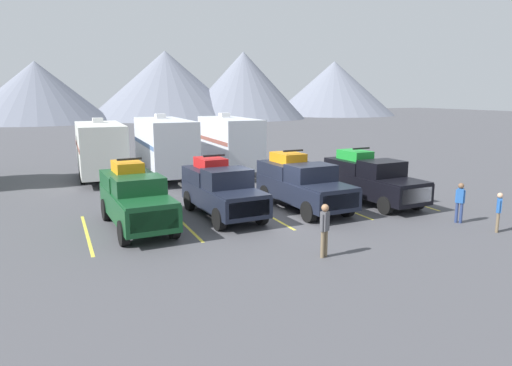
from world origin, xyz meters
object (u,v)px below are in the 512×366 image
object	(u,v)px
pickup_truck_c	(301,183)
pickup_truck_d	(371,179)
pickup_truck_a	(135,197)
person_c	(460,200)
person_b	(325,227)
person_a	(499,210)
camper_trailer_a	(101,148)
camper_trailer_b	(165,145)
camper_trailer_c	(230,142)
pickup_truck_b	(221,189)

from	to	relation	value
pickup_truck_c	pickup_truck_d	xyz separation A→B (m)	(3.65, -0.29, -0.03)
pickup_truck_a	person_c	world-z (taller)	pickup_truck_a
pickup_truck_c	person_b	bearing A→B (deg)	-112.76
person_a	pickup_truck_c	bearing A→B (deg)	128.70
camper_trailer_a	camper_trailer_b	size ratio (longest dim) A/B	0.91
pickup_truck_c	person_a	world-z (taller)	pickup_truck_c
pickup_truck_a	camper_trailer_c	bearing A→B (deg)	52.99
person_c	camper_trailer_a	bearing A→B (deg)	128.29
pickup_truck_a	pickup_truck_b	bearing A→B (deg)	4.92
pickup_truck_c	pickup_truck_b	bearing A→B (deg)	175.93
camper_trailer_c	person_a	bearing A→B (deg)	-74.52
person_a	person_b	size ratio (longest dim) A/B	0.87
pickup_truck_a	person_a	world-z (taller)	pickup_truck_a
pickup_truck_d	person_c	world-z (taller)	pickup_truck_d
pickup_truck_a	pickup_truck_c	xyz separation A→B (m)	(7.45, 0.04, -0.01)
pickup_truck_b	person_a	distance (m)	10.97
camper_trailer_b	person_a	xyz separation A→B (m)	(8.97, -16.33, -1.20)
person_b	person_a	bearing A→B (deg)	-2.37
camper_trailer_c	pickup_truck_c	bearing A→B (deg)	-92.26
camper_trailer_c	pickup_truck_a	bearing A→B (deg)	-127.01
pickup_truck_d	camper_trailer_b	world-z (taller)	camper_trailer_b
person_b	person_c	bearing A→B (deg)	9.71
person_c	pickup_truck_b	bearing A→B (deg)	149.52
pickup_truck_a	person_c	size ratio (longest dim) A/B	3.34
pickup_truck_d	person_c	distance (m)	4.56
pickup_truck_b	camper_trailer_b	world-z (taller)	camper_trailer_b
camper_trailer_a	pickup_truck_d	bearing A→B (deg)	-44.75
camper_trailer_b	camper_trailer_c	distance (m)	4.38
pickup_truck_b	person_b	xyz separation A→B (m)	(1.29, -6.22, -0.17)
pickup_truck_a	camper_trailer_c	size ratio (longest dim) A/B	0.71
person_c	person_a	bearing A→B (deg)	-78.02
camper_trailer_c	person_b	size ratio (longest dim) A/B	4.41
pickup_truck_d	person_c	xyz separation A→B (m)	(1.05, -4.43, -0.22)
pickup_truck_a	person_c	xyz separation A→B (m)	(12.14, -4.68, -0.26)
pickup_truck_b	pickup_truck_d	xyz separation A→B (m)	(7.44, -0.56, -0.01)
pickup_truck_b	camper_trailer_b	size ratio (longest dim) A/B	0.64
camper_trailer_a	pickup_truck_c	bearing A→B (deg)	-54.96
pickup_truck_a	camper_trailer_a	size ratio (longest dim) A/B	0.73
camper_trailer_a	camper_trailer_c	xyz separation A→B (m)	(8.06, -0.52, 0.09)
pickup_truck_a	camper_trailer_a	world-z (taller)	camper_trailer_a
pickup_truck_b	pickup_truck_d	size ratio (longest dim) A/B	0.94
pickup_truck_c	person_b	distance (m)	6.46
pickup_truck_b	person_a	world-z (taller)	pickup_truck_b
camper_trailer_c	person_a	world-z (taller)	camper_trailer_c
pickup_truck_d	camper_trailer_a	world-z (taller)	camper_trailer_a
person_b	camper_trailer_c	bearing A→B (deg)	79.91
person_b	camper_trailer_a	bearing A→B (deg)	106.98
pickup_truck_c	camper_trailer_b	world-z (taller)	camper_trailer_b
camper_trailer_a	camper_trailer_b	bearing A→B (deg)	-12.80
person_b	camper_trailer_b	bearing A→B (deg)	95.20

